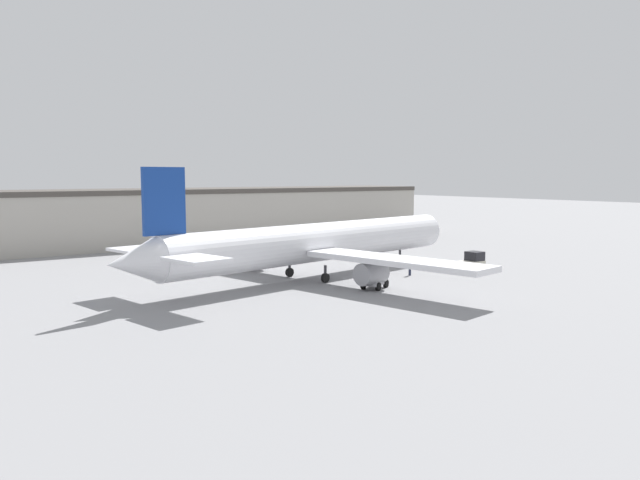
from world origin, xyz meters
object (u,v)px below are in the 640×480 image
Objects in this scene: airplane at (313,243)px; baggage_tug at (471,262)px; ground_crew_worker at (410,267)px; belt_loader_truck at (376,278)px.

airplane is 18.10m from baggage_tug.
airplane is 27.17× the size of ground_crew_worker.
belt_loader_truck is at bearing -89.17° from airplane.
airplane is at bearing -54.17° from ground_crew_worker.
ground_crew_worker is at bearing -1.27° from belt_loader_truck.
airplane reaches higher than baggage_tug.
ground_crew_worker is 0.46× the size of baggage_tug.
ground_crew_worker is (9.18, -4.31, -2.66)m from airplane.
baggage_tug is at bearing -17.80° from belt_loader_truck.
airplane is 12.40× the size of baggage_tug.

